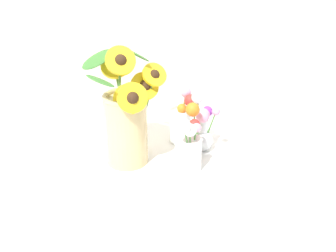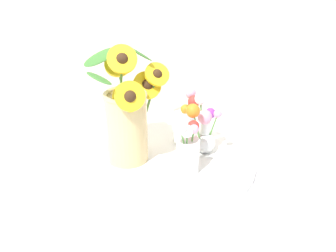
% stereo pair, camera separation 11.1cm
% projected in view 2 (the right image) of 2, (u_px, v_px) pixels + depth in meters
% --- Properties ---
extents(ground_plane, '(6.00, 6.00, 0.00)m').
position_uv_depth(ground_plane, '(176.00, 173.00, 1.12)').
color(ground_plane, silver).
extents(serving_tray, '(0.51, 0.51, 0.02)m').
position_uv_depth(serving_tray, '(168.00, 161.00, 1.16)').
color(serving_tray, white).
rests_on(serving_tray, ground_plane).
extents(mason_jar_sunflowers, '(0.26, 0.21, 0.33)m').
position_uv_depth(mason_jar_sunflowers, '(127.00, 116.00, 1.11)').
color(mason_jar_sunflowers, '#D1B77A').
rests_on(mason_jar_sunflowers, serving_tray).
extents(vase_small_center, '(0.09, 0.10, 0.17)m').
position_uv_depth(vase_small_center, '(187.00, 148.00, 1.07)').
color(vase_small_center, white).
rests_on(vase_small_center, serving_tray).
extents(vase_bulb_right, '(0.11, 0.11, 0.18)m').
position_uv_depth(vase_bulb_right, '(204.00, 128.00, 1.16)').
color(vase_bulb_right, white).
rests_on(vase_bulb_right, serving_tray).
extents(vase_small_back, '(0.08, 0.07, 0.18)m').
position_uv_depth(vase_small_back, '(185.00, 122.00, 1.22)').
color(vase_small_back, white).
rests_on(vase_small_back, serving_tray).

